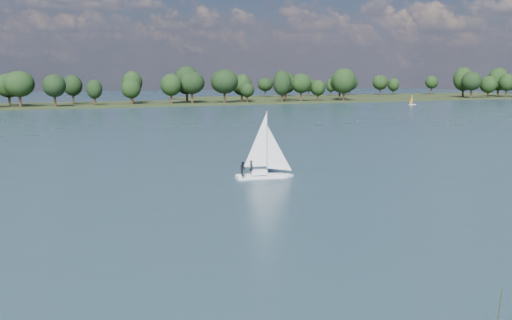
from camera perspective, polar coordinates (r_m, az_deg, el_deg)
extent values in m
plane|color=#233342|center=(128.45, -8.62, 3.14)|extent=(700.00, 700.00, 0.00)
cube|color=black|center=(237.86, -16.22, 5.24)|extent=(660.00, 40.00, 1.50)
cube|color=black|center=(344.10, 9.94, 6.30)|extent=(220.00, 30.00, 1.40)
cube|color=white|center=(64.70, 0.64, -1.82)|extent=(6.30, 2.69, 0.72)
cube|color=white|center=(64.58, 0.64, -1.20)|extent=(1.95, 1.36, 0.45)
cylinder|color=silver|center=(64.11, 0.64, 1.77)|extent=(0.11, 0.11, 7.18)
imported|color=black|center=(64.05, -0.48, -0.73)|extent=(0.37, 0.57, 1.55)
imported|color=black|center=(63.12, -1.32, -0.86)|extent=(0.64, 0.79, 1.55)
cube|color=silver|center=(244.46, 15.36, 5.35)|extent=(2.84, 1.23, 0.45)
cylinder|color=silver|center=(244.37, 15.38, 5.88)|extent=(0.08, 0.08, 3.99)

